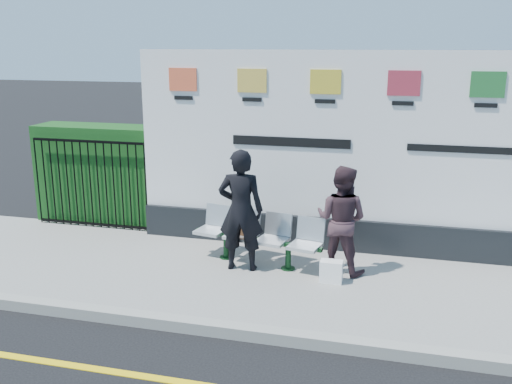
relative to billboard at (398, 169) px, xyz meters
The scene contains 10 objects.
pavement 1.98m from the billboard, 110.32° to the right, with size 14.00×3.00×0.12m, color gray.
kerb 3.19m from the billboard, 99.95° to the right, with size 14.00×0.18×0.14m, color gray.
billboard is the anchor object (origin of this frame).
hedge 5.11m from the billboard, behind, with size 2.35×0.70×1.70m, color #154516.
railing 5.10m from the billboard, behind, with size 2.05×0.06×1.54m, color black, non-canonical shape.
bench 2.40m from the billboard, 153.84° to the right, with size 1.90×0.51×0.41m, color silver, non-canonical shape.
woman_left 2.42m from the billboard, 150.39° to the right, with size 0.63×0.41×1.72m, color black.
woman_right 1.29m from the billboard, 127.46° to the right, with size 0.73×0.57×1.51m, color #37242A.
handbag_brown 2.46m from the billboard, 157.58° to the right, with size 0.25×0.11×0.20m, color #321D0D.
carrier_bag_white 1.93m from the billboard, 120.34° to the right, with size 0.30×0.18×0.30m, color white.
Camera 1 is at (0.50, -4.58, 3.22)m, focal length 40.00 mm.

